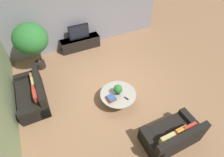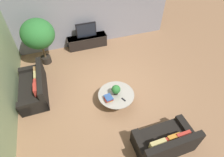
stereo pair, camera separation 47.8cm
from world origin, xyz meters
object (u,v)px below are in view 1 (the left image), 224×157
at_px(media_console, 80,43).
at_px(couch_near_entry, 172,136).
at_px(television, 79,32).
at_px(couch_by_wall, 33,94).
at_px(potted_plant_tabletop, 118,89).
at_px(potted_palm_tall, 31,39).
at_px(coffee_table, 118,96).

distance_m(media_console, couch_near_entry, 5.41).
relative_size(television, couch_by_wall, 0.48).
bearing_deg(media_console, couch_near_entry, -81.33).
bearing_deg(television, potted_plant_tabletop, -87.87).
relative_size(potted_palm_tall, potted_plant_tabletop, 5.39).
distance_m(television, coffee_table, 3.54).
xyz_separation_m(coffee_table, potted_plant_tabletop, (-0.00, 0.02, 0.32)).
bearing_deg(potted_palm_tall, television, 17.01).
distance_m(coffee_table, couch_by_wall, 2.80).
distance_m(media_console, potted_plant_tabletop, 3.50).
distance_m(couch_by_wall, potted_palm_tall, 1.99).
bearing_deg(potted_palm_tall, media_console, 17.05).
xyz_separation_m(couch_by_wall, couch_near_entry, (3.17, -3.12, 0.01)).
xyz_separation_m(media_console, couch_near_entry, (0.82, -5.34, 0.02)).
height_order(television, couch_near_entry, television).
distance_m(television, couch_by_wall, 3.28).
bearing_deg(potted_palm_tall, couch_near_entry, -60.39).
height_order(couch_by_wall, potted_palm_tall, potted_palm_tall).
bearing_deg(potted_plant_tabletop, media_console, 92.13).
xyz_separation_m(couch_by_wall, potted_palm_tall, (0.46, 1.64, 1.01)).
height_order(media_console, television, television).
bearing_deg(media_console, potted_palm_tall, -162.95).
xyz_separation_m(coffee_table, couch_by_wall, (-2.49, 1.28, -0.00)).
height_order(media_console, couch_by_wall, couch_by_wall).
relative_size(media_console, couch_near_entry, 1.14).
xyz_separation_m(media_console, television, (-0.00, -0.00, 0.56)).
bearing_deg(potted_plant_tabletop, television, 92.13).
bearing_deg(couch_near_entry, potted_palm_tall, -60.39).
height_order(media_console, potted_plant_tabletop, potted_plant_tabletop).
relative_size(coffee_table, potted_plant_tabletop, 3.30).
relative_size(television, potted_palm_tall, 0.47).
relative_size(media_console, television, 2.00).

